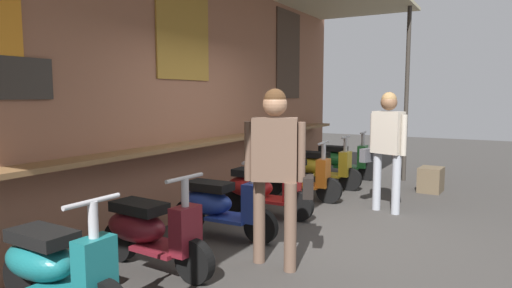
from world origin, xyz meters
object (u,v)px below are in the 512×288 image
scooter_teal (53,266)px  scooter_blue (218,204)px  scooter_orange (295,176)px  scooter_yellow (319,166)px  shopper_with_handbag (276,159)px  scooter_maroon (148,230)px  shopper_browsing (387,139)px  scooter_red (260,188)px  scooter_green (339,159)px  merchandise_crate (431,180)px

scooter_teal → scooter_blue: (2.19, -0.00, 0.00)m
scooter_orange → scooter_yellow: 1.09m
scooter_orange → scooter_yellow: (1.09, 0.00, 0.00)m
shopper_with_handbag → scooter_blue: bearing=42.2°
scooter_maroon → shopper_with_handbag: size_ratio=0.80×
scooter_orange → shopper_browsing: shopper_browsing is taller
scooter_blue → shopper_browsing: size_ratio=0.81×
scooter_yellow → shopper_browsing: size_ratio=0.81×
scooter_red → scooter_green: (3.29, -0.00, 0.00)m
shopper_browsing → scooter_teal: bearing=1.4°
shopper_with_handbag → scooter_yellow: bearing=-6.9°
scooter_green → merchandise_crate: size_ratio=3.03×
scooter_red → shopper_browsing: size_ratio=0.81×
scooter_orange → scooter_yellow: size_ratio=1.00×
scooter_red → shopper_browsing: (1.09, -1.46, 0.67)m
scooter_red → scooter_teal: bearing=-91.5°
scooter_teal → scooter_maroon: same height
scooter_teal → shopper_with_handbag: 2.10m
scooter_red → scooter_green: bearing=88.5°
scooter_maroon → shopper_browsing: (3.30, -1.46, 0.67)m
scooter_teal → shopper_browsing: shopper_browsing is taller
scooter_teal → scooter_red: bearing=91.3°
shopper_browsing → scooter_yellow: bearing=-107.8°
scooter_yellow → shopper_with_handbag: bearing=-75.5°
shopper_browsing → merchandise_crate: (1.74, -0.38, -0.85)m
shopper_with_handbag → merchandise_crate: shopper_with_handbag is taller
scooter_red → scooter_green: size_ratio=1.00×
scooter_red → scooter_blue: bearing=-91.5°
scooter_maroon → shopper_browsing: shopper_browsing is taller
shopper_with_handbag → scooter_red: bearing=11.6°
scooter_orange → scooter_red: bearing=-92.8°
shopper_browsing → shopper_with_handbag: bearing=10.8°
scooter_red → scooter_yellow: size_ratio=1.00×
scooter_yellow → merchandise_crate: bearing=17.4°
scooter_green → shopper_browsing: (-2.20, -1.46, 0.67)m
scooter_teal → merchandise_crate: scooter_teal is taller
scooter_blue → scooter_yellow: 3.27m
scooter_maroon → scooter_red: bearing=93.6°
scooter_orange → shopper_browsing: 1.61m
scooter_blue → scooter_teal: bearing=-91.6°
scooter_orange → shopper_with_handbag: shopper_with_handbag is taller
scooter_red → shopper_with_handbag: shopper_with_handbag is taller
scooter_green → shopper_with_handbag: size_ratio=0.80×
shopper_with_handbag → shopper_browsing: bearing=-31.5°
scooter_red → merchandise_crate: bearing=55.5°
scooter_teal → merchandise_crate: size_ratio=3.03×
scooter_green → scooter_blue: bearing=-94.2°
scooter_orange → merchandise_crate: size_ratio=3.03×
scooter_yellow → shopper_browsing: shopper_browsing is taller
scooter_teal → scooter_orange: size_ratio=1.00×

